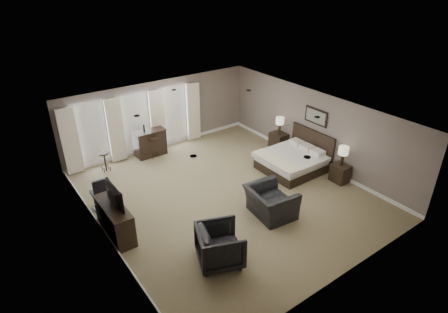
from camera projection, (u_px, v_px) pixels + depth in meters
room at (226, 157)px, 10.94m from camera, size 7.60×8.60×2.64m
window_bay at (137, 124)px, 13.42m from camera, size 5.25×0.20×2.30m
bed at (289, 155)px, 12.55m from camera, size 1.96×1.87×1.25m
nightstand_near at (340, 173)px, 12.12m from camera, size 0.45×0.54×0.59m
nightstand_far at (278, 141)px, 14.19m from camera, size 0.50×0.61×0.67m
lamp_near at (343, 156)px, 11.83m from camera, size 0.32×0.32×0.66m
lamp_far at (280, 126)px, 13.89m from camera, size 0.31×0.31×0.64m
wall_art at (316, 116)px, 12.61m from camera, size 0.04×0.96×0.56m
dresser at (115, 220)px, 9.66m from camera, size 0.50×1.55×0.90m
tv at (112, 204)px, 9.42m from camera, size 0.58×1.00×0.13m
armchair_near at (271, 198)px, 10.38m from camera, size 0.98×1.38×1.13m
armchair_far at (220, 244)px, 8.74m from camera, size 1.26×1.30×1.05m
bar_counter at (150, 143)px, 13.71m from camera, size 1.14×0.59×0.99m
bar_stool_left at (105, 162)px, 12.71m from camera, size 0.42×0.42×0.70m
bar_stool_right at (153, 147)px, 13.59m from camera, size 0.41×0.41×0.81m
desk_chair at (100, 192)px, 10.70m from camera, size 0.54×0.54×1.05m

